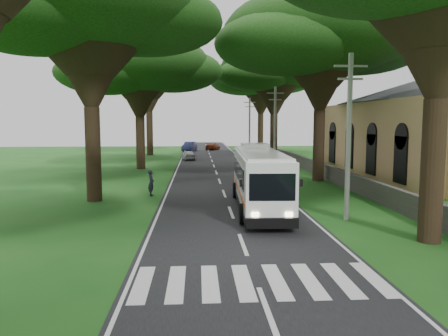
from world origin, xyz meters
name	(u,v)px	position (x,y,z in m)	size (l,w,h in m)	color
ground	(249,261)	(0.00, 0.00, 0.00)	(140.00, 140.00, 0.00)	#174F16
road	(217,174)	(0.00, 25.00, 0.01)	(8.00, 120.00, 0.04)	black
crosswalk	(257,282)	(0.00, -2.00, 0.00)	(8.00, 3.00, 0.01)	silver
property_wall	(317,168)	(9.00, 24.00, 0.60)	(0.35, 50.00, 1.20)	#383533
church	(429,120)	(17.86, 21.55, 4.91)	(14.00, 24.00, 11.60)	tan
pole_near	(349,134)	(5.50, 6.00, 4.18)	(1.60, 0.24, 8.00)	gray
pole_mid	(275,128)	(5.50, 26.00, 4.18)	(1.60, 0.24, 8.00)	gray
pole_far	(250,126)	(5.50, 46.00, 4.18)	(1.60, 0.24, 8.00)	gray
tree_l_mida	(89,8)	(-8.00, 12.00, 11.32)	(13.13, 13.13, 14.28)	black
tree_l_midb	(139,64)	(-7.50, 30.00, 10.41)	(14.00, 14.00, 13.49)	black
tree_l_far	(149,67)	(-8.50, 48.00, 12.39)	(12.94, 12.94, 15.35)	black
tree_r_mida	(321,35)	(8.00, 20.00, 11.53)	(15.45, 15.45, 14.90)	black
tree_r_midb	(275,68)	(7.50, 38.00, 11.16)	(12.70, 12.70, 14.03)	black
tree_r_far	(261,76)	(8.50, 56.00, 12.08)	(15.11, 15.11, 15.39)	black
coach_bus	(259,178)	(1.62, 9.00, 1.72)	(2.87, 10.93, 3.20)	white
distant_car_a	(188,155)	(-2.87, 39.59, 0.62)	(1.40, 3.47, 1.18)	#B3B4B9
distant_car_b	(190,146)	(-3.00, 55.44, 0.78)	(1.58, 4.54, 1.50)	navy
distant_car_c	(213,146)	(0.80, 58.64, 0.62)	(1.64, 4.03, 1.17)	maroon
pedestrian	(151,183)	(-4.75, 13.59, 0.84)	(0.61, 0.40, 1.68)	black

